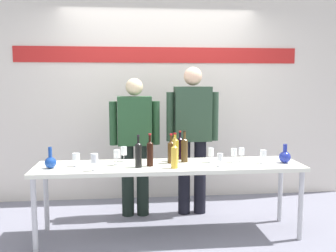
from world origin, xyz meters
TOP-DOWN VIEW (x-y plane):
  - ground_plane at (0.00, 0.00)m, footprint 10.00×10.00m
  - back_wall at (0.00, 1.32)m, footprint 5.24×0.11m
  - display_table at (0.00, 0.00)m, footprint 2.66×0.60m
  - decanter_blue_left at (-1.15, -0.05)m, footprint 0.11×0.11m
  - decanter_blue_right at (1.18, -0.05)m, footprint 0.12×0.12m
  - presenter_left at (-0.34, 0.62)m, footprint 0.58×0.22m
  - presenter_right at (0.34, 0.62)m, footprint 0.61×0.22m
  - wine_bottle_0 at (-0.31, -0.10)m, footprint 0.06×0.06m
  - wine_bottle_1 at (0.17, 0.11)m, footprint 0.07×0.07m
  - wine_bottle_2 at (0.03, -0.17)m, footprint 0.07×0.07m
  - wine_bottle_3 at (0.07, 0.16)m, footprint 0.08×0.08m
  - wine_bottle_4 at (-0.20, -0.05)m, footprint 0.06×0.06m
  - wine_bottle_5 at (0.14, 0.25)m, footprint 0.07×0.07m
  - wine_bottle_6 at (0.02, 0.06)m, footprint 0.07×0.07m
  - wine_glass_left_0 at (-0.46, 0.21)m, footprint 0.06×0.06m
  - wine_glass_left_1 at (-0.52, 0.03)m, footprint 0.07×0.07m
  - wine_glass_left_2 at (-0.92, 0.01)m, footprint 0.07×0.07m
  - wine_glass_left_3 at (-0.72, -0.19)m, footprint 0.07×0.07m
  - wine_glass_right_0 at (0.67, 0.03)m, footprint 0.06×0.06m
  - wine_glass_right_1 at (0.43, 0.06)m, footprint 0.06×0.06m
  - wine_glass_right_2 at (0.76, 0.06)m, footprint 0.06×0.06m
  - wine_glass_right_3 at (0.94, -0.06)m, footprint 0.07×0.07m
  - wine_glass_right_4 at (0.48, -0.15)m, footprint 0.06×0.06m

SIDE VIEW (x-z plane):
  - ground_plane at x=0.00m, z-range 0.00..0.00m
  - display_table at x=0.00m, z-range 0.31..1.05m
  - decanter_blue_left at x=-1.15m, z-range 0.69..0.90m
  - decanter_blue_right at x=1.18m, z-range 0.70..0.90m
  - wine_glass_right_4 at x=0.48m, z-range 0.76..0.89m
  - wine_glass_left_2 at x=-0.92m, z-range 0.76..0.89m
  - wine_glass_right_3 at x=0.94m, z-range 0.76..0.90m
  - wine_glass_right_1 at x=0.43m, z-range 0.76..0.91m
  - wine_glass_right_0 at x=0.67m, z-range 0.76..0.91m
  - wine_glass_right_2 at x=0.76m, z-range 0.76..0.91m
  - wine_glass_left_0 at x=-0.46m, z-range 0.76..0.92m
  - wine_glass_left_1 at x=-0.52m, z-range 0.77..0.92m
  - wine_glass_left_3 at x=-0.72m, z-range 0.77..0.93m
  - wine_bottle_2 at x=0.03m, z-range 0.71..1.00m
  - wine_bottle_6 at x=0.02m, z-range 0.71..1.01m
  - wine_bottle_5 at x=0.14m, z-range 0.71..1.01m
  - wine_bottle_3 at x=0.07m, z-range 0.72..1.01m
  - wine_bottle_0 at x=-0.31m, z-range 0.71..1.03m
  - wine_bottle_4 at x=-0.20m, z-range 0.71..1.03m
  - wine_bottle_1 at x=0.17m, z-range 0.71..1.03m
  - presenter_left at x=-0.34m, z-range 0.10..1.70m
  - presenter_right at x=0.34m, z-range 0.13..1.85m
  - back_wall at x=0.00m, z-range 0.00..3.00m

